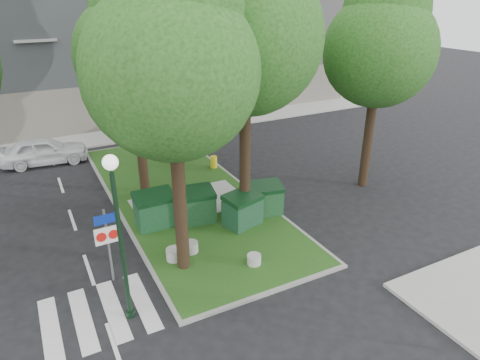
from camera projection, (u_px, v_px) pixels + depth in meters
ground at (256, 297)px, 13.72m from camera, size 120.00×120.00×0.00m
median_island at (182, 195)px, 20.37m from camera, size 6.00×16.00×0.12m
median_kerb at (182, 195)px, 20.38m from camera, size 6.30×16.30×0.10m
building_sidewalk at (120, 135)px, 28.65m from camera, size 42.00×3.00×0.12m
zebra_crossing at (128, 305)px, 13.34m from camera, size 5.00×3.00×0.01m
apartment_building at (84, 4)px, 31.48m from camera, size 41.00×12.00×16.00m
tree_median_near_left at (173, 55)px, 12.20m from camera, size 5.20×5.20×10.53m
tree_median_near_right at (247, 21)px, 15.02m from camera, size 5.60×5.60×11.46m
tree_median_mid at (132, 43)px, 17.80m from camera, size 4.80×4.80×9.99m
tree_median_far at (178, 5)px, 21.04m from camera, size 5.80×5.80×11.93m
tree_street_right at (381, 40)px, 18.80m from camera, size 5.00×5.00×10.06m
dumpster_a at (155, 210)px, 17.36m from camera, size 1.60×1.12×1.48m
dumpster_b at (195, 206)px, 17.70m from camera, size 1.71×1.31×1.47m
dumpster_c at (243, 210)px, 17.45m from camera, size 1.75×1.44×1.40m
dumpster_d at (264, 199)px, 18.37m from camera, size 1.67×1.32×1.39m
bollard_left at (174, 254)px, 15.34m from camera, size 0.59×0.59×0.42m
bollard_right at (254, 259)px, 15.10m from camera, size 0.50×0.50×0.36m
bollard_mid at (191, 247)px, 15.79m from camera, size 0.55×0.55×0.39m
litter_bin at (214, 162)px, 23.23m from camera, size 0.37×0.37×0.64m
street_lamp at (118, 221)px, 11.58m from camera, size 0.41×0.41×5.20m
traffic_sign_pole at (107, 236)px, 13.81m from camera, size 0.81×0.09×2.70m
car_white at (44, 150)px, 23.88m from camera, size 4.73×2.28×1.56m
car_silver at (184, 126)px, 28.15m from camera, size 4.87×2.00×1.57m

